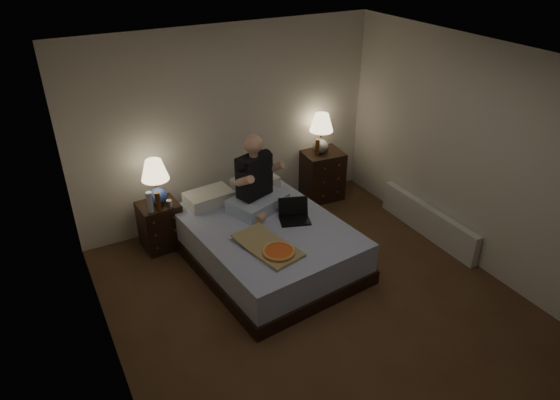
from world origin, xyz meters
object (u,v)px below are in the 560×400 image
lamp_right (321,133)px  nightstand_right (321,174)px  pizza_box (279,252)px  beer_bottle_right (317,147)px  soda_can (169,204)px  bed (267,243)px  nightstand_left (160,225)px  lamp_left (156,182)px  person (257,174)px  laptop (295,212)px  radiator (427,221)px  beer_bottle_left (158,201)px  water_bottle (150,202)px

lamp_right → nightstand_right: bearing=0.0°
pizza_box → beer_bottle_right: bearing=34.4°
soda_can → bed: bearing=-40.4°
bed → nightstand_left: nightstand_left is taller
lamp_left → nightstand_left: bearing=-144.8°
soda_can → person: bearing=-22.2°
bed → pizza_box: (-0.16, -0.60, 0.29)m
nightstand_right → lamp_right: size_ratio=1.25×
person → lamp_left: bearing=132.7°
bed → laptop: size_ratio=6.00×
nightstand_right → lamp_left: (-2.37, -0.12, 0.52)m
soda_can → lamp_left: bearing=115.7°
nightstand_left → beer_bottle_right: 2.34m
beer_bottle_right → radiator: beer_bottle_right is taller
soda_can → beer_bottle_left: beer_bottle_left is taller
pizza_box → beer_bottle_left: bearing=108.9°
nightstand_right → water_bottle: water_bottle is taller
nightstand_left → pizza_box: bearing=-65.8°
lamp_right → beer_bottle_right: size_ratio=2.43×
nightstand_left → laptop: laptop is taller
lamp_left → soda_can: 0.29m
person → nightstand_left: bearing=133.8°
beer_bottle_right → pizza_box: beer_bottle_right is taller
lamp_right → pizza_box: 2.29m
nightstand_right → soda_can: 2.33m
soda_can → beer_bottle_right: bearing=6.3°
bed → person: person is taller
lamp_right → water_bottle: 2.50m
bed → lamp_right: size_ratio=3.64×
nightstand_left → soda_can: soda_can is taller
water_bottle → lamp_left: bearing=47.5°
beer_bottle_left → nightstand_left: bearing=80.9°
lamp_left → pizza_box: lamp_left is taller
water_bottle → soda_can: water_bottle is taller
water_bottle → pizza_box: 1.66m
beer_bottle_left → soda_can: bearing=-3.2°
bed → beer_bottle_left: (-1.00, 0.76, 0.45)m
water_bottle → beer_bottle_left: water_bottle is taller
nightstand_right → radiator: bearing=-62.4°
beer_bottle_right → nightstand_right: bearing=22.6°
bed → beer_bottle_right: 1.73m
person → radiator: size_ratio=0.58×
bed → laptop: (0.32, -0.10, 0.37)m
pizza_box → person: bearing=63.1°
nightstand_left → bed: bearing=-46.9°
nightstand_right → laptop: bearing=-129.2°
soda_can → lamp_right: bearing=7.3°
nightstand_right → beer_bottle_right: (-0.12, -0.05, 0.47)m
soda_can → radiator: soda_can is taller
water_bottle → beer_bottle_right: (2.39, 0.22, 0.10)m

